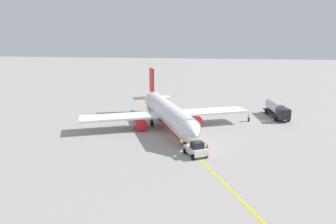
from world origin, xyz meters
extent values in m
plane|color=#9E9B96|center=(0.00, 0.00, 0.00)|extent=(400.00, 400.00, 0.00)
cylinder|color=white|center=(0.00, 0.00, 2.87)|extent=(23.85, 13.55, 3.75)
cube|color=red|center=(0.00, 0.00, 1.84)|extent=(22.33, 12.38, 1.05)
cone|color=white|center=(12.39, 5.64, 2.87)|extent=(4.59, 4.68, 3.60)
cone|color=white|center=(-13.01, -5.92, 3.25)|extent=(5.65, 4.87, 3.18)
cube|color=red|center=(-12.39, -5.64, 7.15)|extent=(3.06, 1.65, 5.20)
cube|color=white|center=(-12.39, -5.64, 3.27)|extent=(5.66, 8.64, 0.24)
cube|color=white|center=(-0.91, -0.41, 2.40)|extent=(17.45, 30.73, 0.36)
cylinder|color=red|center=(-2.34, 4.65, 1.15)|extent=(3.78, 3.24, 2.10)
cylinder|color=red|center=(1.97, -4.82, 1.15)|extent=(3.78, 3.24, 2.10)
cylinder|color=#4C4C51|center=(9.29, 4.23, 1.15)|extent=(0.24, 0.24, 1.20)
cylinder|color=black|center=(9.29, 4.23, 0.55)|extent=(1.17, 0.82, 1.10)
cylinder|color=#4C4C51|center=(-2.90, 1.54, 1.15)|extent=(0.24, 0.24, 1.20)
cylinder|color=black|center=(-2.90, 1.54, 0.55)|extent=(1.17, 0.82, 1.10)
cylinder|color=#4C4C51|center=(-0.74, -3.19, 1.15)|extent=(0.24, 0.24, 1.20)
cylinder|color=black|center=(-0.74, -3.19, 0.55)|extent=(1.17, 0.82, 1.10)
cube|color=#2D2D33|center=(-12.32, 20.93, 0.70)|extent=(10.03, 4.09, 0.30)
cube|color=#232328|center=(-7.91, 21.67, 1.65)|extent=(2.37, 2.70, 2.00)
cube|color=black|center=(-7.02, 21.82, 2.05)|extent=(0.49, 2.00, 0.90)
cylinder|color=silver|center=(-12.91, 20.83, 2.00)|extent=(7.24, 3.43, 2.30)
cylinder|color=black|center=(-8.51, 22.84, 0.55)|extent=(1.14, 0.53, 1.10)
cylinder|color=black|center=(-8.09, 20.37, 0.55)|extent=(1.14, 0.53, 1.10)
cylinder|color=black|center=(-14.93, 21.75, 0.55)|extent=(1.14, 0.53, 1.10)
cylinder|color=black|center=(-14.51, 19.29, 0.55)|extent=(1.14, 0.53, 1.10)
cube|color=silver|center=(13.87, 6.19, 0.85)|extent=(4.11, 3.59, 0.90)
cube|color=black|center=(14.30, 6.45, 1.75)|extent=(2.03, 2.10, 0.90)
cylinder|color=black|center=(13.28, 4.66, 0.40)|extent=(0.84, 0.67, 0.80)
cylinder|color=black|center=(12.24, 6.37, 0.40)|extent=(0.84, 0.67, 0.80)
cylinder|color=black|center=(15.50, 6.02, 0.40)|extent=(0.84, 0.67, 0.80)
cylinder|color=black|center=(14.46, 7.72, 0.40)|extent=(0.84, 0.67, 0.80)
cube|color=navy|center=(-7.32, 15.06, 0.42)|extent=(0.51, 0.42, 0.85)
cube|color=yellow|center=(-7.32, 15.06, 1.15)|extent=(0.60, 0.48, 0.60)
sphere|color=tan|center=(-7.32, 15.06, 1.59)|extent=(0.24, 0.24, 0.24)
cone|color=#F2590F|center=(10.23, 7.71, 0.36)|extent=(0.65, 0.65, 0.72)
cube|color=yellow|center=(0.00, 0.00, 0.01)|extent=(76.28, 34.92, 0.01)
camera|label=1|loc=(58.20, 9.55, 16.43)|focal=35.41mm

